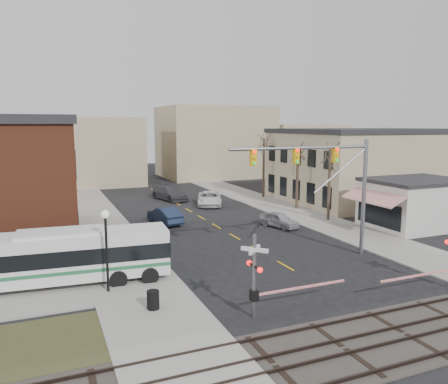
% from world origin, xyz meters
% --- Properties ---
extents(ground, '(160.00, 160.00, 0.00)m').
position_xyz_m(ground, '(0.00, 0.00, 0.00)').
color(ground, black).
rests_on(ground, ground).
extents(sidewalk_west, '(5.00, 60.00, 0.12)m').
position_xyz_m(sidewalk_west, '(-9.50, 20.00, 0.06)').
color(sidewalk_west, gray).
rests_on(sidewalk_west, ground).
extents(sidewalk_east, '(5.00, 60.00, 0.12)m').
position_xyz_m(sidewalk_east, '(9.50, 20.00, 0.06)').
color(sidewalk_east, gray).
rests_on(sidewalk_east, ground).
extents(ballast_strip, '(160.00, 5.00, 0.06)m').
position_xyz_m(ballast_strip, '(0.00, -8.00, 0.03)').
color(ballast_strip, '#332D28').
rests_on(ballast_strip, ground).
extents(rail_tracks, '(160.00, 3.91, 0.14)m').
position_xyz_m(rail_tracks, '(0.00, -8.00, 0.12)').
color(rail_tracks, '#2D231E').
rests_on(rail_tracks, ground).
extents(tan_building, '(20.30, 15.30, 8.50)m').
position_xyz_m(tan_building, '(22.00, 20.00, 4.26)').
color(tan_building, tan).
rests_on(tan_building, ground).
extents(awning_shop, '(9.74, 6.20, 4.30)m').
position_xyz_m(awning_shop, '(15.97, 7.00, 2.16)').
color(awning_shop, beige).
rests_on(awning_shop, ground).
extents(tree_east_a, '(0.28, 0.28, 6.75)m').
position_xyz_m(tree_east_a, '(10.50, 12.00, 3.50)').
color(tree_east_a, '#382B21').
rests_on(tree_east_a, sidewalk_east).
extents(tree_east_b, '(0.28, 0.28, 6.30)m').
position_xyz_m(tree_east_b, '(10.80, 18.00, 3.27)').
color(tree_east_b, '#382B21').
rests_on(tree_east_b, sidewalk_east).
extents(tree_east_c, '(0.28, 0.28, 7.20)m').
position_xyz_m(tree_east_c, '(11.00, 26.00, 3.72)').
color(tree_east_c, '#382B21').
rests_on(tree_east_c, sidewalk_east).
extents(transit_bus, '(11.85, 3.50, 3.01)m').
position_xyz_m(transit_bus, '(-13.27, 3.78, 1.71)').
color(transit_bus, silver).
rests_on(transit_bus, ground).
extents(traffic_signal_mast, '(10.23, 0.30, 8.00)m').
position_xyz_m(traffic_signal_mast, '(3.45, 2.28, 5.75)').
color(traffic_signal_mast, gray).
rests_on(traffic_signal_mast, ground).
extents(rr_crossing_west, '(5.60, 1.36, 4.00)m').
position_xyz_m(rr_crossing_west, '(-4.82, -4.01, 1.97)').
color(rr_crossing_west, gray).
rests_on(rr_crossing_west, ground).
extents(street_lamp, '(0.44, 0.44, 4.43)m').
position_xyz_m(street_lamp, '(-11.12, 1.68, 3.28)').
color(street_lamp, black).
rests_on(street_lamp, sidewalk_west).
extents(trash_bin, '(0.60, 0.60, 0.91)m').
position_xyz_m(trash_bin, '(-9.43, -1.47, 0.57)').
color(trash_bin, black).
rests_on(trash_bin, sidewalk_west).
extents(car_a, '(2.66, 4.17, 1.32)m').
position_xyz_m(car_a, '(5.00, 11.60, 0.66)').
color(car_a, '#9A9B9E').
rests_on(car_a, ground).
extents(car_b, '(2.42, 4.88, 1.54)m').
position_xyz_m(car_b, '(-3.95, 16.80, 0.77)').
color(car_b, '#18243C').
rests_on(car_b, ground).
extents(car_c, '(4.35, 6.10, 1.54)m').
position_xyz_m(car_c, '(3.08, 23.84, 0.77)').
color(car_c, silver).
rests_on(car_c, ground).
extents(car_d, '(3.82, 6.22, 1.68)m').
position_xyz_m(car_d, '(-0.06, 29.04, 0.84)').
color(car_d, '#39383D').
rests_on(car_d, ground).
extents(pedestrian_near, '(0.54, 0.76, 1.94)m').
position_xyz_m(pedestrian_near, '(-9.47, 3.66, 1.09)').
color(pedestrian_near, '#4F473F').
rests_on(pedestrian_near, sidewalk_west).
extents(pedestrian_far, '(0.96, 0.89, 1.59)m').
position_xyz_m(pedestrian_far, '(-11.01, 6.71, 0.91)').
color(pedestrian_far, '#323F58').
rests_on(pedestrian_far, sidewalk_west).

